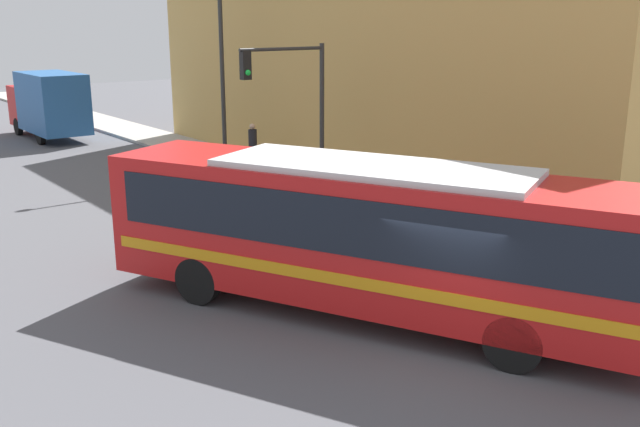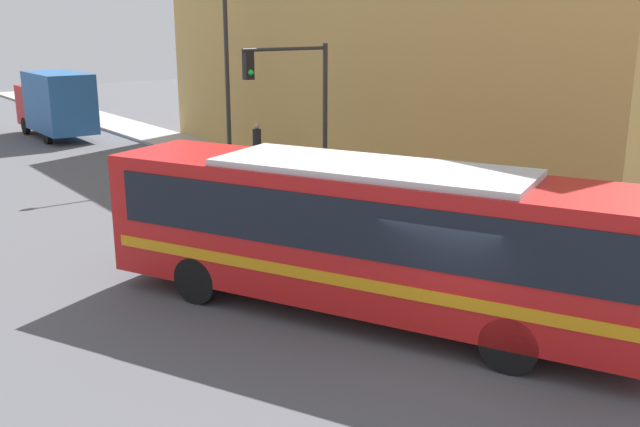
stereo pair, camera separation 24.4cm
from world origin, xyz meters
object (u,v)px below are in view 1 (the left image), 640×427
(delivery_truck, at_px, (48,103))
(street_lamp, at_px, (214,46))
(pedestrian_near_corner, at_px, (253,146))
(parking_meter, at_px, (342,173))
(fire_hydrant, at_px, (455,220))
(city_bus, at_px, (372,230))
(traffic_light_pole, at_px, (294,93))

(delivery_truck, relative_size, street_lamp, 0.81)
(pedestrian_near_corner, bearing_deg, parking_meter, -93.21)
(fire_hydrant, xyz_separation_m, street_lamp, (-0.09, 13.10, 4.38))
(fire_hydrant, distance_m, pedestrian_near_corner, 11.06)
(city_bus, relative_size, parking_meter, 8.88)
(street_lamp, bearing_deg, city_bus, -109.02)
(city_bus, bearing_deg, delivery_truck, 60.40)
(fire_hydrant, relative_size, parking_meter, 0.59)
(city_bus, relative_size, traffic_light_pole, 2.27)
(delivery_truck, height_order, fire_hydrant, delivery_truck)
(city_bus, bearing_deg, parking_meter, 29.07)
(pedestrian_near_corner, bearing_deg, delivery_truck, 105.53)
(traffic_light_pole, bearing_deg, delivery_truck, 97.53)
(parking_meter, bearing_deg, delivery_truck, 99.91)
(parking_meter, distance_m, pedestrian_near_corner, 6.04)
(city_bus, height_order, pedestrian_near_corner, city_bus)
(traffic_light_pole, distance_m, parking_meter, 3.07)
(fire_hydrant, bearing_deg, pedestrian_near_corner, 88.24)
(parking_meter, bearing_deg, city_bus, -125.78)
(traffic_light_pole, xyz_separation_m, parking_meter, (1.00, -1.28, -2.61))
(traffic_light_pole, xyz_separation_m, pedestrian_near_corner, (1.34, 4.75, -2.55))
(city_bus, xyz_separation_m, street_lamp, (5.43, 15.76, 3.04))
(pedestrian_near_corner, bearing_deg, fire_hydrant, -91.76)
(city_bus, xyz_separation_m, pedestrian_near_corner, (5.86, 13.69, -0.79))
(city_bus, distance_m, pedestrian_near_corner, 14.91)
(street_lamp, bearing_deg, delivery_truck, 106.21)
(traffic_light_pole, bearing_deg, fire_hydrant, -80.96)
(fire_hydrant, bearing_deg, delivery_truck, 97.92)
(city_bus, xyz_separation_m, traffic_light_pole, (4.52, 8.94, 1.76))
(city_bus, distance_m, street_lamp, 16.94)
(fire_hydrant, relative_size, pedestrian_near_corner, 0.41)
(delivery_truck, bearing_deg, fire_hydrant, -82.08)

